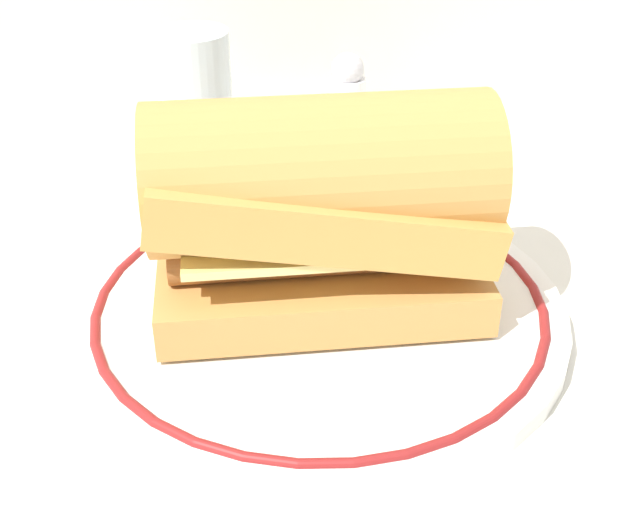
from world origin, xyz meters
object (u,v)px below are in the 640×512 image
(sausage_sandwich, at_px, (320,205))
(plate, at_px, (320,308))
(salt_shaker, at_px, (347,95))
(drinking_glass, at_px, (197,116))

(sausage_sandwich, bearing_deg, plate, 89.93)
(salt_shaker, bearing_deg, drinking_glass, -152.24)
(sausage_sandwich, distance_m, drinking_glass, 0.22)
(drinking_glass, height_order, salt_shaker, drinking_glass)
(sausage_sandwich, xyz_separation_m, salt_shaker, (0.06, 0.28, -0.04))
(plate, xyz_separation_m, salt_shaker, (0.06, 0.28, 0.03))
(sausage_sandwich, relative_size, drinking_glass, 1.63)
(plate, relative_size, drinking_glass, 2.51)
(drinking_glass, bearing_deg, salt_shaker, 27.76)
(sausage_sandwich, bearing_deg, drinking_glass, 108.88)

